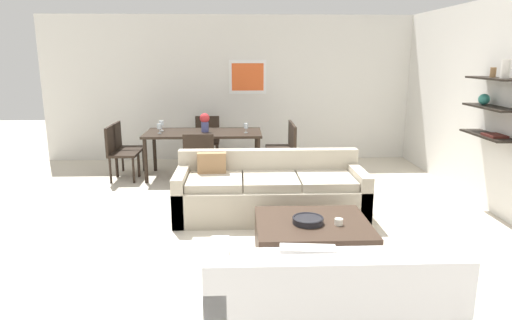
{
  "coord_description": "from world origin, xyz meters",
  "views": [
    {
      "loc": [
        -0.25,
        -5.0,
        1.98
      ],
      "look_at": [
        -0.04,
        0.2,
        0.75
      ],
      "focal_mm": 31.31,
      "sensor_mm": 36.0,
      "label": 1
    }
  ],
  "objects_px": {
    "decorative_bowl": "(308,220)",
    "candle_jar": "(339,222)",
    "dining_chair_right_far": "(284,144)",
    "dining_chair_left_near": "(118,150)",
    "centerpiece_vase": "(205,121)",
    "dining_chair_head": "(207,137)",
    "wine_glass_left_far": "(161,123)",
    "dining_chair_left_far": "(124,145)",
    "loveseat_white": "(326,302)",
    "dining_chair_foot": "(199,158)",
    "wine_glass_left_near": "(159,127)",
    "wine_glass_head": "(205,121)",
    "coffee_table": "(312,240)",
    "dining_chair_right_near": "(287,148)",
    "wine_glass_right_near": "(246,126)",
    "sofa_beige": "(269,193)",
    "dining_table": "(204,136)"
  },
  "relations": [
    {
      "from": "dining_chair_left_near",
      "to": "dining_chair_left_far",
      "type": "relative_size",
      "value": 1.0
    },
    {
      "from": "wine_glass_right_near",
      "to": "wine_glass_left_far",
      "type": "relative_size",
      "value": 0.89
    },
    {
      "from": "dining_chair_right_far",
      "to": "dining_chair_foot",
      "type": "height_order",
      "value": "same"
    },
    {
      "from": "centerpiece_vase",
      "to": "coffee_table",
      "type": "bearing_deg",
      "value": -67.91
    },
    {
      "from": "candle_jar",
      "to": "dining_chair_right_near",
      "type": "bearing_deg",
      "value": 93.46
    },
    {
      "from": "loveseat_white",
      "to": "centerpiece_vase",
      "type": "distance_m",
      "value": 4.65
    },
    {
      "from": "wine_glass_right_near",
      "to": "dining_chair_left_near",
      "type": "bearing_deg",
      "value": -177.48
    },
    {
      "from": "candle_jar",
      "to": "dining_chair_foot",
      "type": "height_order",
      "value": "dining_chair_foot"
    },
    {
      "from": "dining_chair_foot",
      "to": "sofa_beige",
      "type": "bearing_deg",
      "value": -47.88
    },
    {
      "from": "dining_chair_foot",
      "to": "wine_glass_left_far",
      "type": "height_order",
      "value": "wine_glass_left_far"
    },
    {
      "from": "dining_table",
      "to": "wine_glass_head",
      "type": "distance_m",
      "value": 0.43
    },
    {
      "from": "dining_chair_left_far",
      "to": "wine_glass_right_near",
      "type": "height_order",
      "value": "wine_glass_right_near"
    },
    {
      "from": "coffee_table",
      "to": "candle_jar",
      "type": "xyz_separation_m",
      "value": [
        0.24,
        -0.1,
        0.22
      ]
    },
    {
      "from": "dining_chair_right_near",
      "to": "dining_chair_foot",
      "type": "bearing_deg",
      "value": -154.28
    },
    {
      "from": "loveseat_white",
      "to": "dining_chair_foot",
      "type": "bearing_deg",
      "value": 108.08
    },
    {
      "from": "dining_chair_head",
      "to": "centerpiece_vase",
      "type": "xyz_separation_m",
      "value": [
        0.03,
        -0.85,
        0.42
      ]
    },
    {
      "from": "loveseat_white",
      "to": "dining_chair_head",
      "type": "bearing_deg",
      "value": 102.51
    },
    {
      "from": "candle_jar",
      "to": "dining_table",
      "type": "xyz_separation_m",
      "value": [
        -1.54,
        3.24,
        0.27
      ]
    },
    {
      "from": "decorative_bowl",
      "to": "dining_chair_left_far",
      "type": "distance_m",
      "value": 4.27
    },
    {
      "from": "decorative_bowl",
      "to": "wine_glass_right_near",
      "type": "relative_size",
      "value": 2.01
    },
    {
      "from": "candle_jar",
      "to": "dining_chair_left_far",
      "type": "bearing_deg",
      "value": 130.04
    },
    {
      "from": "loveseat_white",
      "to": "sofa_beige",
      "type": "bearing_deg",
      "value": 94.97
    },
    {
      "from": "dining_chair_left_far",
      "to": "wine_glass_head",
      "type": "height_order",
      "value": "wine_glass_head"
    },
    {
      "from": "candle_jar",
      "to": "wine_glass_left_far",
      "type": "relative_size",
      "value": 0.47
    },
    {
      "from": "dining_chair_right_far",
      "to": "dining_chair_foot",
      "type": "bearing_deg",
      "value": -142.13
    },
    {
      "from": "dining_chair_right_far",
      "to": "wine_glass_left_far",
      "type": "relative_size",
      "value": 5.18
    },
    {
      "from": "dining_chair_head",
      "to": "wine_glass_left_far",
      "type": "bearing_deg",
      "value": -133.19
    },
    {
      "from": "coffee_table",
      "to": "wine_glass_left_far",
      "type": "xyz_separation_m",
      "value": [
        -2.0,
        3.25,
        0.69
      ]
    },
    {
      "from": "centerpiece_vase",
      "to": "wine_glass_right_near",
      "type": "bearing_deg",
      "value": -9.27
    },
    {
      "from": "sofa_beige",
      "to": "dining_chair_head",
      "type": "distance_m",
      "value": 2.93
    },
    {
      "from": "dining_chair_head",
      "to": "loveseat_white",
      "type": "bearing_deg",
      "value": -77.49
    },
    {
      "from": "dining_chair_left_near",
      "to": "dining_chair_left_far",
      "type": "xyz_separation_m",
      "value": [
        0.0,
        0.4,
        0.0
      ]
    },
    {
      "from": "dining_chair_right_far",
      "to": "wine_glass_right_near",
      "type": "xyz_separation_m",
      "value": [
        -0.66,
        -0.31,
        0.35
      ]
    },
    {
      "from": "decorative_bowl",
      "to": "centerpiece_vase",
      "type": "bearing_deg",
      "value": 110.96
    },
    {
      "from": "loveseat_white",
      "to": "wine_glass_left_near",
      "type": "relative_size",
      "value": 10.74
    },
    {
      "from": "wine_glass_right_near",
      "to": "wine_glass_head",
      "type": "relative_size",
      "value": 0.88
    },
    {
      "from": "dining_chair_right_near",
      "to": "dining_table",
      "type": "bearing_deg",
      "value": 171.59
    },
    {
      "from": "loveseat_white",
      "to": "dining_chair_right_far",
      "type": "distance_m",
      "value": 4.67
    },
    {
      "from": "dining_chair_foot",
      "to": "wine_glass_left_far",
      "type": "distance_m",
      "value": 1.24
    },
    {
      "from": "dining_chair_foot",
      "to": "centerpiece_vase",
      "type": "relative_size",
      "value": 2.87
    },
    {
      "from": "dining_chair_left_near",
      "to": "centerpiece_vase",
      "type": "distance_m",
      "value": 1.45
    },
    {
      "from": "dining_chair_right_near",
      "to": "centerpiece_vase",
      "type": "xyz_separation_m",
      "value": [
        -1.33,
        0.2,
        0.42
      ]
    },
    {
      "from": "dining_chair_head",
      "to": "centerpiece_vase",
      "type": "bearing_deg",
      "value": -88.2
    },
    {
      "from": "wine_glass_right_near",
      "to": "sofa_beige",
      "type": "bearing_deg",
      "value": -81.76
    },
    {
      "from": "dining_chair_right_far",
      "to": "wine_glass_head",
      "type": "relative_size",
      "value": 5.07
    },
    {
      "from": "coffee_table",
      "to": "dining_chair_left_near",
      "type": "bearing_deg",
      "value": 132.07
    },
    {
      "from": "decorative_bowl",
      "to": "candle_jar",
      "type": "height_order",
      "value": "same"
    },
    {
      "from": "dining_chair_left_near",
      "to": "wine_glass_left_near",
      "type": "relative_size",
      "value": 5.74
    },
    {
      "from": "dining_chair_right_far",
      "to": "wine_glass_left_far",
      "type": "xyz_separation_m",
      "value": [
        -2.05,
        -0.09,
        0.37
      ]
    },
    {
      "from": "decorative_bowl",
      "to": "dining_chair_right_far",
      "type": "xyz_separation_m",
      "value": [
        0.11,
        3.38,
        0.09
      ]
    }
  ]
}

